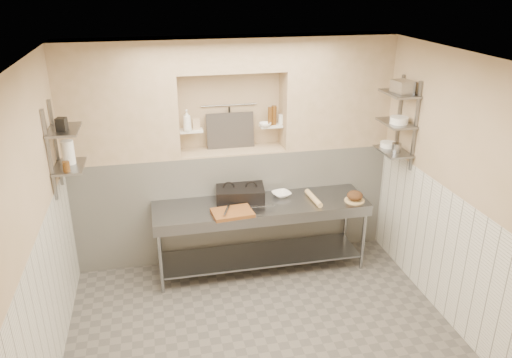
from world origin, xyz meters
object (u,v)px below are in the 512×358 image
object	(u,v)px
cutting_board	(232,213)
jug_left	(68,152)
rolling_pin	(314,198)
panini_press	(240,193)
bread_loaf	(355,196)
bottle_soap	(187,120)
mixing_bowl	(281,194)
bowl_alcove	(265,125)
prep_table	(261,223)

from	to	relation	value
cutting_board	jug_left	xyz separation A→B (m)	(-1.70, 0.13, 0.82)
rolling_pin	panini_press	bearing A→B (deg)	164.22
bread_loaf	bottle_soap	world-z (taller)	bottle_soap
mixing_bowl	bowl_alcove	world-z (taller)	bowl_alcove
bread_loaf	bowl_alcove	bearing A→B (deg)	145.68
bread_loaf	panini_press	bearing A→B (deg)	165.24
panini_press	mixing_bowl	distance (m)	0.52
bottle_soap	bowl_alcove	distance (m)	0.96
bottle_soap	bread_loaf	bearing A→B (deg)	-19.22
prep_table	bowl_alcove	bearing A→B (deg)	72.59
mixing_bowl	bottle_soap	bearing A→B (deg)	162.12
mixing_bowl	bowl_alcove	xyz separation A→B (m)	(-0.14, 0.34, 0.81)
bottle_soap	jug_left	distance (m)	1.43
rolling_pin	bowl_alcove	world-z (taller)	bowl_alcove
bottle_soap	bowl_alcove	size ratio (longest dim) A/B	1.74
rolling_pin	bread_loaf	world-z (taller)	bread_loaf
bottle_soap	jug_left	xyz separation A→B (m)	(-1.29, -0.59, -0.10)
prep_table	cutting_board	world-z (taller)	cutting_board
bread_loaf	jug_left	world-z (taller)	jug_left
cutting_board	bread_loaf	size ratio (longest dim) A/B	2.38
rolling_pin	bread_loaf	xyz separation A→B (m)	(0.49, -0.11, 0.04)
cutting_board	mixing_bowl	world-z (taller)	mixing_bowl
panini_press	rolling_pin	size ratio (longest dim) A/B	1.45
rolling_pin	bowl_alcove	bearing A→B (deg)	131.30
rolling_pin	jug_left	size ratio (longest dim) A/B	1.73
mixing_bowl	rolling_pin	distance (m)	0.41
bread_loaf	jug_left	distance (m)	3.32
panini_press	bowl_alcove	distance (m)	0.90
bottle_soap	jug_left	world-z (taller)	bottle_soap
bowl_alcove	jug_left	distance (m)	2.33
prep_table	bowl_alcove	size ratio (longest dim) A/B	17.18
jug_left	bread_loaf	bearing A→B (deg)	-1.44
panini_press	bread_loaf	bearing A→B (deg)	-6.91
cutting_board	mixing_bowl	distance (m)	0.78
prep_table	cutting_board	distance (m)	0.52
mixing_bowl	jug_left	bearing A→B (deg)	-174.26
cutting_board	bread_loaf	bearing A→B (deg)	1.95
panini_press	jug_left	distance (m)	2.04
mixing_bowl	panini_press	bearing A→B (deg)	175.98
prep_table	mixing_bowl	distance (m)	0.44
rolling_pin	jug_left	world-z (taller)	jug_left
cutting_board	jug_left	size ratio (longest dim) A/B	1.82
mixing_bowl	prep_table	bearing A→B (deg)	-150.63
bread_loaf	bottle_soap	distance (m)	2.22
panini_press	prep_table	bearing A→B (deg)	-34.45
bottle_soap	jug_left	size ratio (longest dim) A/B	1.04
prep_table	bowl_alcove	world-z (taller)	bowl_alcove
prep_table	bottle_soap	bearing A→B (deg)	147.01
mixing_bowl	bottle_soap	size ratio (longest dim) A/B	0.86
rolling_pin	mixing_bowl	bearing A→B (deg)	149.18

